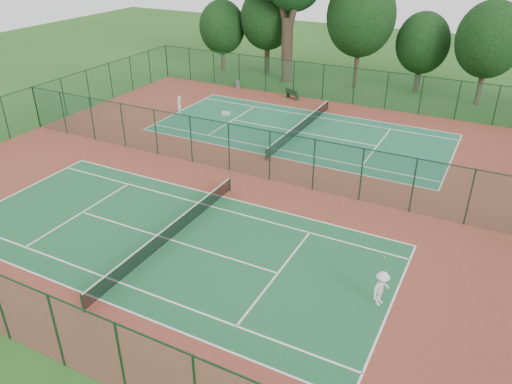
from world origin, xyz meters
TOP-DOWN VIEW (x-y plane):
  - ground at (0.00, 0.00)m, footprint 120.00×120.00m
  - red_pad at (0.00, 0.00)m, footprint 40.00×36.00m
  - court_near at (0.00, -9.00)m, footprint 23.77×10.97m
  - court_far at (0.00, 9.00)m, footprint 23.77×10.97m
  - fence_north at (0.00, 18.00)m, footprint 40.00×0.09m
  - fence_south at (0.00, -18.00)m, footprint 40.00×0.09m
  - fence_west at (-20.00, 0.00)m, footprint 0.09×36.00m
  - fence_divider at (0.00, 0.00)m, footprint 40.00×0.09m
  - tennis_net_near at (0.00, -9.00)m, footprint 0.10×12.90m
  - tennis_net_far at (0.00, 9.00)m, footprint 0.10×12.90m
  - player_near at (11.38, -8.91)m, footprint 0.98×1.26m
  - player_far at (-11.38, 8.06)m, footprint 0.57×0.71m
  - trash_bin at (-10.76, 17.60)m, footprint 0.59×0.59m
  - bench at (-4.25, 16.90)m, footprint 1.65×1.04m
  - kit_bag at (-7.65, 9.87)m, footprint 0.81×0.40m
  - stray_ball_a at (4.24, -0.57)m, footprint 0.06×0.06m
  - stray_ball_b at (6.99, -0.78)m, footprint 0.07×0.07m
  - stray_ball_c at (-3.61, -0.84)m, footprint 0.07×0.07m
  - evergreen_row at (0.50, 24.25)m, footprint 39.00×5.00m

SIDE VIEW (x-z plane):
  - ground at x=0.00m, z-range 0.00..0.00m
  - evergreen_row at x=0.50m, z-range -6.00..6.00m
  - red_pad at x=0.00m, z-range 0.00..0.01m
  - court_near at x=0.00m, z-range 0.01..0.02m
  - court_far at x=0.00m, z-range 0.01..0.02m
  - stray_ball_a at x=4.24m, z-range 0.01..0.07m
  - stray_ball_c at x=-3.61m, z-range 0.01..0.08m
  - stray_ball_b at x=6.99m, z-range 0.01..0.08m
  - kit_bag at x=-7.65m, z-range 0.01..0.30m
  - trash_bin at x=-10.76m, z-range 0.01..0.86m
  - bench at x=-4.25m, z-range 0.03..1.01m
  - tennis_net_near at x=0.00m, z-range 0.06..1.03m
  - tennis_net_far at x=0.00m, z-range 0.06..1.03m
  - player_far at x=-11.38m, z-range 0.02..1.70m
  - player_near at x=11.38m, z-range 0.02..1.73m
  - fence_west at x=-20.00m, z-range 0.01..3.51m
  - fence_north at x=0.00m, z-range 0.01..3.51m
  - fence_south at x=0.00m, z-range 0.01..3.51m
  - fence_divider at x=0.00m, z-range 0.01..3.51m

